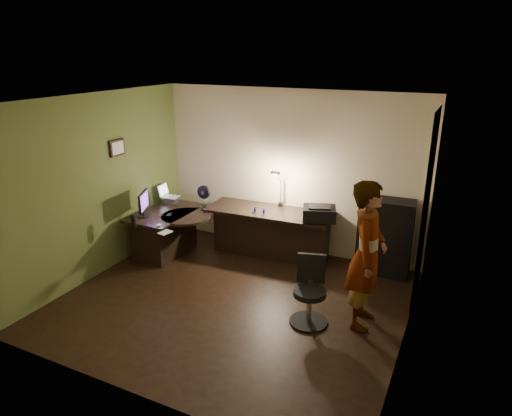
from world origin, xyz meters
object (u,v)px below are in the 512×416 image
at_px(cabinet, 385,237).
at_px(desk_right, 269,233).
at_px(office_chair, 310,292).
at_px(monitor, 143,208).
at_px(desk_left, 167,233).
at_px(person, 367,255).

bearing_deg(cabinet, desk_right, -177.47).
relative_size(cabinet, office_chair, 1.36).
height_order(monitor, office_chair, monitor).
distance_m(cabinet, monitor, 3.78).
relative_size(desk_left, office_chair, 1.48).
distance_m(monitor, office_chair, 3.12).
bearing_deg(desk_right, monitor, -152.42).
height_order(desk_left, desk_right, desk_right).
bearing_deg(office_chair, person, 10.35).
height_order(desk_right, office_chair, office_chair).
bearing_deg(office_chair, cabinet, 56.82).
relative_size(cabinet, monitor, 2.60).
bearing_deg(monitor, person, -28.92).
distance_m(desk_right, office_chair, 2.08).
relative_size(desk_right, office_chair, 2.41).
bearing_deg(desk_right, desk_left, -158.92).
bearing_deg(office_chair, desk_right, 111.80).
bearing_deg(desk_left, desk_right, 24.00).
height_order(office_chair, person, person).
relative_size(desk_right, person, 1.12).
distance_m(monitor, person, 3.63).
bearing_deg(cabinet, office_chair, -109.88).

